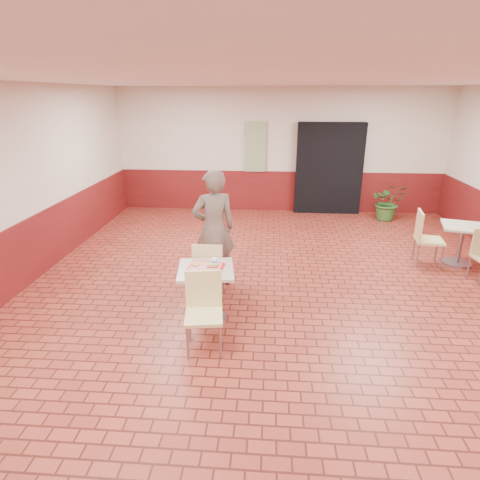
# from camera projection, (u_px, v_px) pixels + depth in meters

# --- Properties ---
(room_shell) EXTENTS (8.01, 10.01, 3.01)m
(room_shell) POSITION_uv_depth(u_px,v_px,m) (288.00, 204.00, 5.14)
(room_shell) COLOR maroon
(room_shell) RESTS_ON ground
(wainscot_band) EXTENTS (8.00, 10.00, 1.00)m
(wainscot_band) POSITION_uv_depth(u_px,v_px,m) (285.00, 274.00, 5.49)
(wainscot_band) COLOR #591111
(wainscot_band) RESTS_ON ground
(corridor_doorway) EXTENTS (1.60, 0.22, 2.20)m
(corridor_doorway) POSITION_uv_depth(u_px,v_px,m) (329.00, 169.00, 9.77)
(corridor_doorway) COLOR black
(corridor_doorway) RESTS_ON ground
(promo_poster) EXTENTS (0.50, 0.03, 1.20)m
(promo_poster) POSITION_uv_depth(u_px,v_px,m) (256.00, 147.00, 9.78)
(promo_poster) COLOR gray
(promo_poster) RESTS_ON wainscot_band
(main_table) EXTENTS (0.70, 0.70, 0.74)m
(main_table) POSITION_uv_depth(u_px,v_px,m) (206.00, 285.00, 5.18)
(main_table) COLOR #BBAD97
(main_table) RESTS_ON ground
(chair_main_front) EXTENTS (0.48, 0.48, 0.92)m
(chair_main_front) POSITION_uv_depth(u_px,v_px,m) (204.00, 307.00, 4.62)
(chair_main_front) COLOR #E0CE86
(chair_main_front) RESTS_ON ground
(chair_main_back) EXTENTS (0.42, 0.42, 0.90)m
(chair_main_back) POSITION_uv_depth(u_px,v_px,m) (209.00, 268.00, 5.66)
(chair_main_back) COLOR #DBBF83
(chair_main_back) RESTS_ON ground
(customer) EXTENTS (0.78, 0.65, 1.81)m
(customer) POSITION_uv_depth(u_px,v_px,m) (214.00, 229.00, 6.04)
(customer) COLOR brown
(customer) RESTS_ON ground
(serving_tray) EXTENTS (0.43, 0.33, 0.03)m
(serving_tray) POSITION_uv_depth(u_px,v_px,m) (206.00, 268.00, 5.09)
(serving_tray) COLOR red
(serving_tray) RESTS_ON main_table
(ring_donut) EXTENTS (0.13, 0.13, 0.03)m
(ring_donut) POSITION_uv_depth(u_px,v_px,m) (196.00, 264.00, 5.13)
(ring_donut) COLOR #E1AC52
(ring_donut) RESTS_ON serving_tray
(long_john_donut) EXTENTS (0.16, 0.11, 0.05)m
(long_john_donut) POSITION_uv_depth(u_px,v_px,m) (213.00, 266.00, 5.06)
(long_john_donut) COLOR #DA6F3F
(long_john_donut) RESTS_ON serving_tray
(paper_cup) EXTENTS (0.07, 0.07, 0.09)m
(paper_cup) POSITION_uv_depth(u_px,v_px,m) (214.00, 261.00, 5.13)
(paper_cup) COLOR white
(paper_cup) RESTS_ON serving_tray
(second_table) EXTENTS (0.67, 0.67, 0.70)m
(second_table) POSITION_uv_depth(u_px,v_px,m) (461.00, 238.00, 6.94)
(second_table) COLOR #BFB99A
(second_table) RESTS_ON ground
(chair_second_left) EXTENTS (0.50, 0.50, 0.96)m
(chair_second_left) POSITION_uv_depth(u_px,v_px,m) (425.00, 235.00, 6.88)
(chair_second_left) COLOR #DBCC83
(chair_second_left) RESTS_ON ground
(potted_plant) EXTENTS (0.83, 0.74, 0.87)m
(potted_plant) POSITION_uv_depth(u_px,v_px,m) (388.00, 202.00, 9.39)
(potted_plant) COLOR #2E5D25
(potted_plant) RESTS_ON ground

